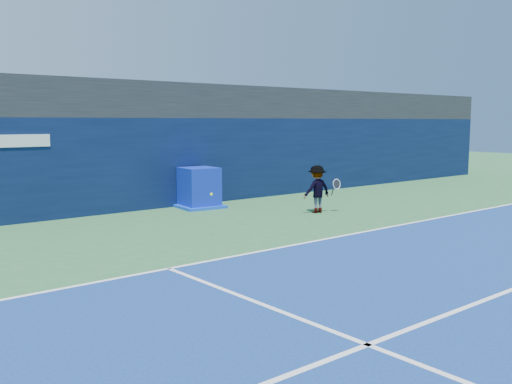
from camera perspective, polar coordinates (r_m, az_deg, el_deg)
ground at (r=12.82m, az=18.50°, el=-6.33°), size 80.00×80.00×0.00m
baseline at (r=14.59m, az=8.46°, el=-4.40°), size 24.00×0.10×0.01m
stadium_band at (r=20.97m, az=-9.05°, el=8.94°), size 36.00×3.00×1.20m
back_wall_assembly at (r=20.15m, az=-7.50°, el=3.07°), size 36.00×1.03×3.00m
equipment_cart at (r=19.26m, az=-5.70°, el=0.27°), size 1.55×1.55×1.35m
tennis_player at (r=18.15m, az=6.11°, el=0.28°), size 1.24×0.71×1.51m
tennis_ball at (r=14.19m, az=-4.49°, el=-0.22°), size 0.07×0.07×0.07m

